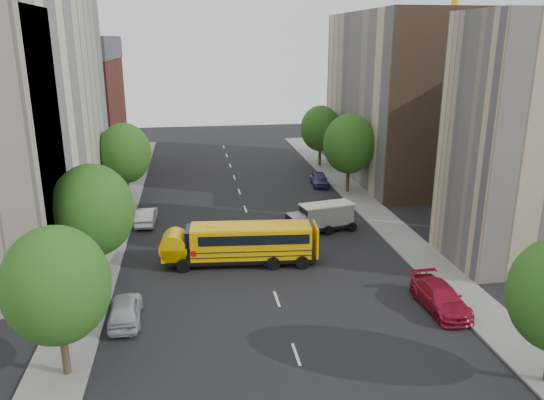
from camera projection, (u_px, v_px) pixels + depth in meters
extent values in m
plane|color=black|center=(260.00, 250.00, 39.89)|extent=(120.00, 120.00, 0.00)
cube|color=slate|center=(111.00, 234.00, 42.90)|extent=(3.00, 80.00, 0.12)
cube|color=slate|center=(382.00, 220.00, 46.29)|extent=(3.00, 80.00, 0.12)
cube|color=silver|center=(245.00, 209.00, 49.34)|extent=(0.15, 64.00, 0.01)
cube|color=beige|center=(12.00, 111.00, 39.99)|extent=(10.00, 26.00, 20.00)
cube|color=maroon|center=(75.00, 117.00, 61.81)|extent=(10.00, 15.00, 13.00)
cube|color=tan|center=(531.00, 142.00, 35.80)|extent=(10.00, 7.00, 17.00)
cube|color=#C0B195|center=(396.00, 97.00, 58.81)|extent=(10.00, 22.00, 18.00)
cube|color=brown|center=(441.00, 110.00, 48.42)|extent=(10.10, 0.30, 18.00)
cylinder|color=yellow|center=(453.00, 19.00, 65.36)|extent=(1.00, 1.00, 35.00)
cylinder|color=#38281C|center=(65.00, 350.00, 24.64)|extent=(0.36, 0.36, 2.70)
ellipsoid|color=#265516|center=(56.00, 285.00, 23.68)|extent=(4.80, 4.80, 5.52)
cylinder|color=#38281C|center=(98.00, 262.00, 34.07)|extent=(0.36, 0.36, 2.88)
ellipsoid|color=#265516|center=(93.00, 210.00, 33.04)|extent=(5.12, 5.12, 5.89)
cylinder|color=#38281C|center=(127.00, 188.00, 51.09)|extent=(0.36, 0.36, 2.81)
ellipsoid|color=#265516|center=(125.00, 153.00, 50.09)|extent=(4.99, 4.99, 5.74)
cylinder|color=#38281C|center=(348.00, 179.00, 54.31)|extent=(0.36, 0.36, 2.95)
ellipsoid|color=#265516|center=(349.00, 144.00, 53.25)|extent=(5.25, 5.25, 6.04)
cylinder|color=#38281C|center=(320.00, 155.00, 65.68)|extent=(0.36, 0.36, 2.74)
ellipsoid|color=#265516|center=(320.00, 128.00, 64.70)|extent=(4.86, 4.86, 5.59)
cube|color=black|center=(241.00, 257.00, 37.30)|extent=(10.47, 3.22, 0.28)
cube|color=#F3B304|center=(250.00, 241.00, 36.99)|extent=(8.45, 3.00, 2.12)
cube|color=#F3B304|center=(180.00, 251.00, 36.85)|extent=(1.83, 2.25, 0.92)
cube|color=black|center=(193.00, 236.00, 36.60)|extent=(0.64, 2.15, 1.10)
cube|color=#F3B304|center=(250.00, 226.00, 36.67)|extent=(8.44, 2.81, 0.13)
cube|color=black|center=(253.00, 234.00, 36.87)|extent=(7.72, 2.99, 0.69)
cube|color=black|center=(250.00, 250.00, 37.20)|extent=(8.46, 3.05, 0.06)
cube|color=black|center=(250.00, 246.00, 37.10)|extent=(8.46, 3.05, 0.06)
cube|color=#F3B304|center=(309.00, 239.00, 37.27)|extent=(0.33, 2.31, 2.12)
cube|color=#F3B304|center=(214.00, 226.00, 36.48)|extent=(0.60, 0.60, 0.09)
cube|color=#F3B304|center=(280.00, 224.00, 36.79)|extent=(0.60, 0.60, 0.09)
cylinder|color=#F3B304|center=(180.00, 245.00, 36.72)|extent=(2.11, 2.27, 1.93)
cylinder|color=red|center=(197.00, 253.00, 35.66)|extent=(0.46, 0.08, 0.46)
cylinder|color=black|center=(188.00, 265.00, 35.97)|extent=(0.94, 0.35, 0.92)
cylinder|color=black|center=(191.00, 252.00, 38.17)|extent=(0.94, 0.35, 0.92)
cylinder|color=black|center=(271.00, 263.00, 36.35)|extent=(0.94, 0.35, 0.92)
cylinder|color=black|center=(269.00, 250.00, 38.54)|extent=(0.94, 0.35, 0.92)
cylinder|color=black|center=(297.00, 262.00, 36.47)|extent=(0.94, 0.35, 0.92)
cylinder|color=black|center=(294.00, 250.00, 38.66)|extent=(0.94, 0.35, 0.92)
cube|color=black|center=(321.00, 226.00, 43.59)|extent=(5.68, 2.88, 0.27)
cube|color=silver|center=(326.00, 214.00, 43.46)|extent=(4.42, 2.53, 1.63)
cube|color=silver|center=(299.00, 221.00, 42.72)|extent=(1.59, 1.94, 1.08)
cube|color=silver|center=(326.00, 204.00, 43.21)|extent=(4.61, 2.66, 0.11)
cylinder|color=black|center=(303.00, 233.00, 42.13)|extent=(0.79, 0.38, 0.76)
cylinder|color=black|center=(294.00, 226.00, 43.75)|extent=(0.79, 0.38, 0.76)
cylinder|color=black|center=(328.00, 230.00, 42.86)|extent=(0.79, 0.38, 0.76)
cylinder|color=black|center=(318.00, 223.00, 44.48)|extent=(0.79, 0.38, 0.76)
cylinder|color=black|center=(349.00, 227.00, 43.53)|extent=(0.79, 0.38, 0.76)
cylinder|color=black|center=(339.00, 220.00, 45.15)|extent=(0.79, 0.38, 0.76)
imported|color=#ADAFB4|center=(125.00, 310.00, 29.56)|extent=(1.86, 4.36, 1.47)
imported|color=silver|center=(146.00, 216.00, 45.22)|extent=(1.68, 4.33, 1.41)
imported|color=maroon|center=(440.00, 297.00, 30.95)|extent=(2.23, 5.17, 1.48)
imported|color=#3C3862|center=(319.00, 179.00, 57.15)|extent=(2.06, 4.35, 1.44)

